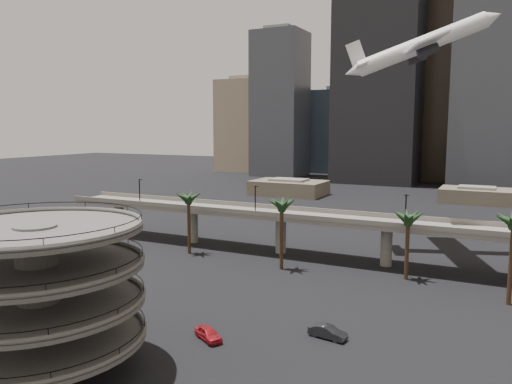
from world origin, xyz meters
The scene contains 9 objects.
ground centered at (0.00, 0.00, 0.00)m, with size 700.00×700.00×0.00m, color black.
parking_ramp centered at (-13.00, -4.00, 9.84)m, with size 22.20×22.20×17.35m.
overpass centered at (0.00, 55.00, 7.34)m, with size 130.00×9.30×14.70m.
palm_trees centered at (11.58, 47.18, 11.30)m, with size 76.40×18.40×14.00m.
low_buildings centered at (6.89, 142.30, 2.86)m, with size 135.00×27.50×6.80m.
skyline centered at (15.11, 217.08, 43.95)m, with size 269.00×86.00×120.21m.
airborne_jet centered at (13.20, 71.72, 43.15)m, with size 31.38×29.20×14.89m.
car_a centered at (-1.53, 11.20, 0.80)m, with size 1.90×4.72×1.61m, color #B41923.
car_b centered at (11.63, 18.34, 0.81)m, with size 1.72×4.94×1.63m, color #222428.
Camera 1 is at (30.38, -39.19, 26.38)m, focal length 35.00 mm.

